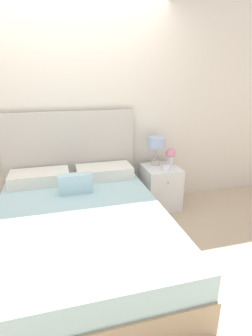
# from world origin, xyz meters

# --- Properties ---
(ground_plane) EXTENTS (12.00, 12.00, 0.00)m
(ground_plane) POSITION_xyz_m (0.00, 0.00, 0.00)
(ground_plane) COLOR #CCB28E
(wall_back) EXTENTS (8.00, 0.06, 2.60)m
(wall_back) POSITION_xyz_m (0.00, 0.07, 1.30)
(wall_back) COLOR silver
(wall_back) RESTS_ON ground_plane
(bed) EXTENTS (1.60, 2.13, 1.28)m
(bed) POSITION_xyz_m (0.00, -0.97, 0.28)
(bed) COLOR tan
(bed) RESTS_ON ground_plane
(nightstand) EXTENTS (0.45, 0.48, 0.56)m
(nightstand) POSITION_xyz_m (1.13, -0.25, 0.28)
(nightstand) COLOR white
(nightstand) RESTS_ON ground_plane
(table_lamp) EXTENTS (0.21, 0.21, 0.37)m
(table_lamp) POSITION_xyz_m (1.09, -0.15, 0.83)
(table_lamp) COLOR beige
(table_lamp) RESTS_ON nightstand
(flower_vase) EXTENTS (0.13, 0.13, 0.23)m
(flower_vase) POSITION_xyz_m (1.28, -0.20, 0.71)
(flower_vase) COLOR white
(flower_vase) RESTS_ON nightstand
(teacup) EXTENTS (0.13, 0.13, 0.06)m
(teacup) POSITION_xyz_m (1.14, -0.38, 0.59)
(teacup) COLOR white
(teacup) RESTS_ON nightstand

